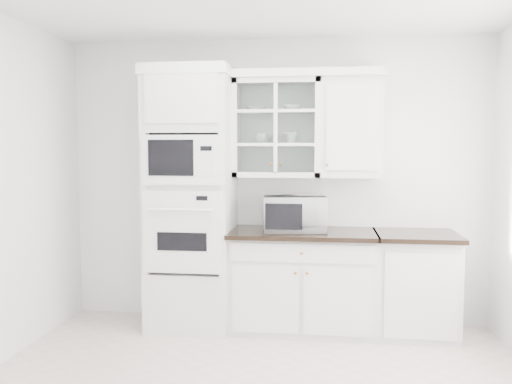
# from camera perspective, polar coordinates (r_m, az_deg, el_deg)

# --- Properties ---
(room_shell) EXTENTS (4.00, 3.50, 2.70)m
(room_shell) POSITION_cam_1_polar(r_m,az_deg,el_deg) (3.90, 0.30, 6.27)
(room_shell) COLOR white
(room_shell) RESTS_ON ground
(oven_column) EXTENTS (0.76, 0.68, 2.40)m
(oven_column) POSITION_cam_1_polar(r_m,az_deg,el_deg) (5.03, -6.83, -0.72)
(oven_column) COLOR silver
(oven_column) RESTS_ON ground
(base_cabinet_run) EXTENTS (1.32, 0.67, 0.92)m
(base_cabinet_run) POSITION_cam_1_polar(r_m,az_deg,el_deg) (5.04, 4.93, -9.21)
(base_cabinet_run) COLOR silver
(base_cabinet_run) RESTS_ON ground
(extra_base_cabinet) EXTENTS (0.72, 0.67, 0.92)m
(extra_base_cabinet) POSITION_cam_1_polar(r_m,az_deg,el_deg) (5.10, 16.38, -9.21)
(extra_base_cabinet) COLOR silver
(extra_base_cabinet) RESTS_ON ground
(upper_cabinet_glass) EXTENTS (0.80, 0.33, 0.90)m
(upper_cabinet_glass) POSITION_cam_1_polar(r_m,az_deg,el_deg) (5.05, 2.25, 6.72)
(upper_cabinet_glass) COLOR silver
(upper_cabinet_glass) RESTS_ON room_shell
(upper_cabinet_solid) EXTENTS (0.55, 0.33, 0.90)m
(upper_cabinet_solid) POSITION_cam_1_polar(r_m,az_deg,el_deg) (5.03, 9.98, 6.66)
(upper_cabinet_solid) COLOR silver
(upper_cabinet_solid) RESTS_ON room_shell
(crown_molding) EXTENTS (2.14, 0.38, 0.07)m
(crown_molding) POSITION_cam_1_polar(r_m,az_deg,el_deg) (5.07, 1.03, 12.21)
(crown_molding) COLOR white
(crown_molding) RESTS_ON room_shell
(countertop_microwave) EXTENTS (0.61, 0.53, 0.32)m
(countertop_microwave) POSITION_cam_1_polar(r_m,az_deg,el_deg) (4.91, 4.03, -2.23)
(countertop_microwave) COLOR white
(countertop_microwave) RESTS_ON base_cabinet_run
(bowl_a) EXTENTS (0.23, 0.23, 0.05)m
(bowl_a) POSITION_cam_1_polar(r_m,az_deg,el_deg) (5.07, -0.05, 8.78)
(bowl_a) COLOR white
(bowl_a) RESTS_ON upper_cabinet_glass
(bowl_b) EXTENTS (0.21, 0.21, 0.05)m
(bowl_b) POSITION_cam_1_polar(r_m,az_deg,el_deg) (5.03, 3.84, 8.84)
(bowl_b) COLOR white
(bowl_b) RESTS_ON upper_cabinet_glass
(cup_a) EXTENTS (0.15, 0.15, 0.09)m
(cup_a) POSITION_cam_1_polar(r_m,az_deg,el_deg) (5.07, 0.59, 5.66)
(cup_a) COLOR white
(cup_a) RESTS_ON upper_cabinet_glass
(cup_b) EXTENTS (0.15, 0.15, 0.11)m
(cup_b) POSITION_cam_1_polar(r_m,az_deg,el_deg) (5.04, 3.70, 5.73)
(cup_b) COLOR white
(cup_b) RESTS_ON upper_cabinet_glass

